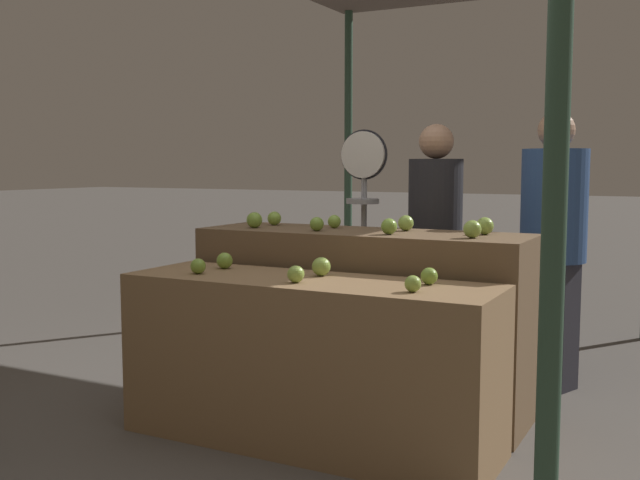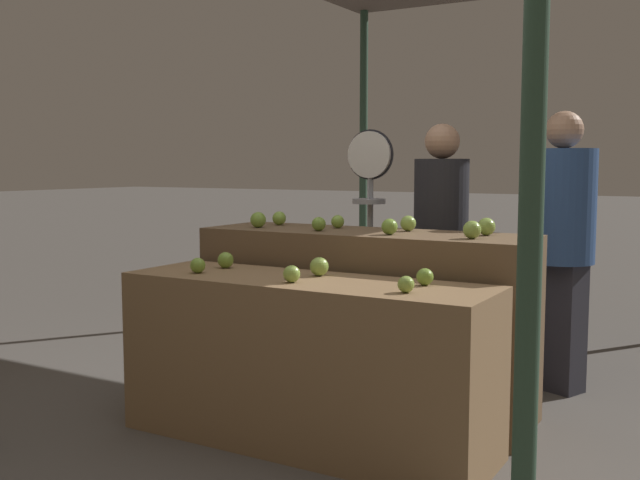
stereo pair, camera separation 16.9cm
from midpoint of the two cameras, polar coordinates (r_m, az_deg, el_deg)
The scene contains 20 objects.
ground_plane at distance 3.65m, azimuth 0.28°, elevation -15.18°, with size 60.00×60.00×0.00m, color #59544F.
display_counter_front at distance 3.53m, azimuth 0.28°, elevation -9.26°, with size 1.77×0.55×0.78m, color olive.
display_counter_back at distance 4.02m, azimuth 4.56°, elevation -6.11°, with size 1.77×0.55×0.95m, color brown.
apple_front_0 at distance 3.67m, azimuth -8.00°, elevation -1.93°, with size 0.08×0.08×0.08m, color #7AA338.
apple_front_1 at distance 3.34m, azimuth -0.73°, elevation -2.61°, with size 0.08×0.08×0.08m, color #8EB247.
apple_front_2 at distance 3.11m, azimuth 8.12°, elevation -3.37°, with size 0.07×0.07×0.07m, color #8EB247.
apple_front_3 at distance 3.82m, azimuth -5.96°, elevation -1.54°, with size 0.08×0.08×0.08m, color #7AA338.
apple_front_4 at distance 3.54m, azimuth 1.30°, elevation -2.04°, with size 0.09×0.09×0.09m, color #8EB247.
apple_front_5 at distance 3.31m, azimuth 9.45°, elevation -2.79°, with size 0.08×0.08×0.08m, color #7AA338.
apple_back_0 at distance 4.17m, azimuth -3.58°, elevation 1.54°, with size 0.09×0.09×0.09m, color #7AA338.
apple_back_1 at distance 3.95m, azimuth 1.13°, elevation 1.23°, with size 0.07×0.07×0.07m, color #7AA338.
apple_back_2 at distance 3.76m, azimuth 6.60°, elevation 1.01°, with size 0.08×0.08×0.08m, color #7AA338.
apple_back_3 at distance 3.62m, azimuth 12.82°, elevation 0.76°, with size 0.09×0.09×0.09m, color #8EB247.
apple_back_4 at distance 4.34m, azimuth -2.02°, elevation 1.66°, with size 0.08×0.08×0.08m, color #84AD3D.
apple_back_5 at distance 4.13m, azimuth 2.52°, elevation 1.41°, with size 0.07×0.07×0.07m, color #84AD3D.
apple_back_6 at distance 3.97m, azimuth 7.95°, elevation 1.26°, with size 0.08×0.08×0.08m, color #8EB247.
apple_back_7 at distance 3.81m, azimuth 13.81°, elevation 1.00°, with size 0.09×0.09×0.09m, color #8EB247.
produce_scale at distance 4.54m, azimuth 4.86°, elevation 3.30°, with size 0.30×0.20×1.51m.
person_vendor_at_scale at distance 4.43m, azimuth 10.27°, elevation 0.33°, with size 0.38×0.38×1.54m.
person_customer_left at distance 4.50m, azimuth 18.93°, elevation 0.53°, with size 0.49×0.49×1.60m.
Camera 2 is at (1.77, -2.91, 1.30)m, focal length 42.00 mm.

